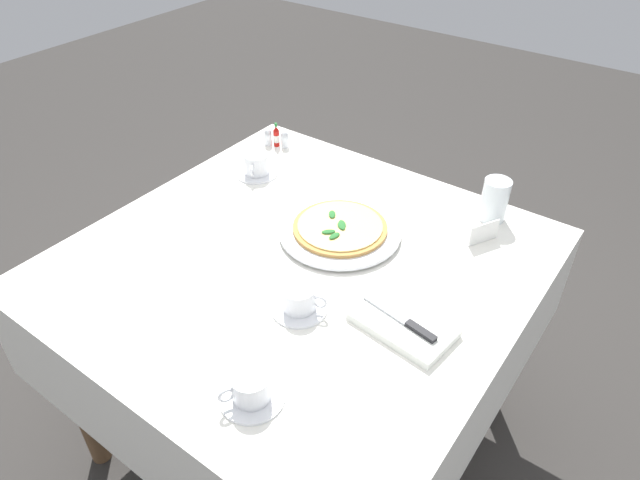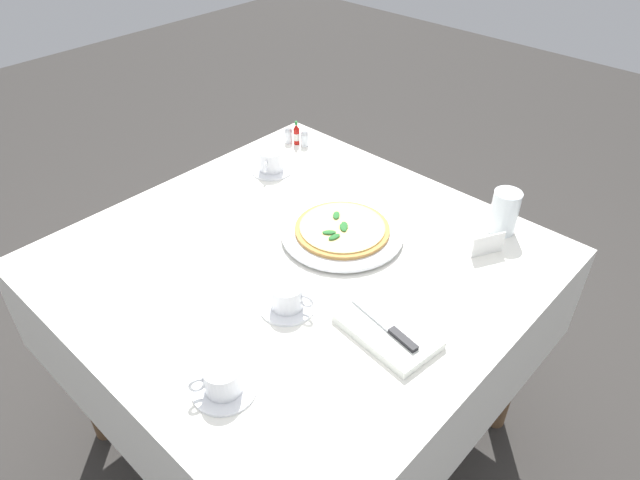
{
  "view_description": "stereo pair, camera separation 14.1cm",
  "coord_description": "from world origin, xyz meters",
  "px_view_note": "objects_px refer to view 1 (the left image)",
  "views": [
    {
      "loc": [
        -0.71,
        0.88,
        1.65
      ],
      "look_at": [
        -0.01,
        -0.07,
        0.75
      ],
      "focal_mm": 32.21,
      "sensor_mm": 36.0,
      "label": 1
    },
    {
      "loc": [
        -0.82,
        0.79,
        1.65
      ],
      "look_at": [
        -0.01,
        -0.07,
        0.75
      ],
      "focal_mm": 32.21,
      "sensor_mm": 36.0,
      "label": 2
    }
  ],
  "objects_px": {
    "salt_shaker": "(268,138)",
    "pepper_shaker": "(285,140)",
    "water_glass_back_corner": "(494,203)",
    "pizza": "(340,227)",
    "dinner_knife": "(403,319)",
    "menu_card": "(484,233)",
    "coffee_cup_near_left": "(256,165)",
    "napkin_folded": "(403,324)",
    "coffee_cup_far_right": "(251,389)",
    "coffee_cup_right_edge": "(299,300)",
    "hot_sauce_bottle": "(276,137)",
    "pizza_plate": "(340,231)"
  },
  "relations": [
    {
      "from": "salt_shaker",
      "to": "pepper_shaker",
      "type": "height_order",
      "value": "same"
    },
    {
      "from": "water_glass_back_corner",
      "to": "pepper_shaker",
      "type": "height_order",
      "value": "water_glass_back_corner"
    },
    {
      "from": "pizza",
      "to": "dinner_knife",
      "type": "relative_size",
      "value": 1.29
    },
    {
      "from": "water_glass_back_corner",
      "to": "menu_card",
      "type": "distance_m",
      "value": 0.12
    },
    {
      "from": "dinner_knife",
      "to": "coffee_cup_near_left",
      "type": "bearing_deg",
      "value": -14.18
    },
    {
      "from": "pepper_shaker",
      "to": "pizza",
      "type": "bearing_deg",
      "value": 145.2
    },
    {
      "from": "coffee_cup_near_left",
      "to": "napkin_folded",
      "type": "relative_size",
      "value": 0.56
    },
    {
      "from": "pizza",
      "to": "pepper_shaker",
      "type": "relative_size",
      "value": 4.49
    },
    {
      "from": "water_glass_back_corner",
      "to": "dinner_knife",
      "type": "distance_m",
      "value": 0.51
    },
    {
      "from": "water_glass_back_corner",
      "to": "dinner_knife",
      "type": "xyz_separation_m",
      "value": [
        -0.01,
        0.51,
        -0.03
      ]
    },
    {
      "from": "coffee_cup_far_right",
      "to": "pepper_shaker",
      "type": "bearing_deg",
      "value": -54.68
    },
    {
      "from": "salt_shaker",
      "to": "pepper_shaker",
      "type": "relative_size",
      "value": 1.0
    },
    {
      "from": "coffee_cup_far_right",
      "to": "water_glass_back_corner",
      "type": "distance_m",
      "value": 0.86
    },
    {
      "from": "dinner_knife",
      "to": "menu_card",
      "type": "distance_m",
      "value": 0.4
    },
    {
      "from": "coffee_cup_right_edge",
      "to": "napkin_folded",
      "type": "bearing_deg",
      "value": -158.18
    },
    {
      "from": "pepper_shaker",
      "to": "dinner_knife",
      "type": "bearing_deg",
      "value": 145.77
    },
    {
      "from": "dinner_knife",
      "to": "pepper_shaker",
      "type": "height_order",
      "value": "pepper_shaker"
    },
    {
      "from": "napkin_folded",
      "to": "menu_card",
      "type": "height_order",
      "value": "menu_card"
    },
    {
      "from": "dinner_knife",
      "to": "pepper_shaker",
      "type": "distance_m",
      "value": 0.89
    },
    {
      "from": "napkin_folded",
      "to": "dinner_knife",
      "type": "relative_size",
      "value": 1.19
    },
    {
      "from": "hot_sauce_bottle",
      "to": "dinner_knife",
      "type": "bearing_deg",
      "value": 147.29
    },
    {
      "from": "pizza_plate",
      "to": "coffee_cup_far_right",
      "type": "height_order",
      "value": "coffee_cup_far_right"
    },
    {
      "from": "pepper_shaker",
      "to": "coffee_cup_far_right",
      "type": "bearing_deg",
      "value": 125.32
    },
    {
      "from": "dinner_knife",
      "to": "napkin_folded",
      "type": "bearing_deg",
      "value": -180.0
    },
    {
      "from": "coffee_cup_right_edge",
      "to": "dinner_knife",
      "type": "bearing_deg",
      "value": -157.82
    },
    {
      "from": "pizza_plate",
      "to": "menu_card",
      "type": "distance_m",
      "value": 0.38
    },
    {
      "from": "napkin_folded",
      "to": "coffee_cup_right_edge",
      "type": "bearing_deg",
      "value": 28.38
    },
    {
      "from": "coffee_cup_right_edge",
      "to": "napkin_folded",
      "type": "relative_size",
      "value": 0.56
    },
    {
      "from": "water_glass_back_corner",
      "to": "pepper_shaker",
      "type": "distance_m",
      "value": 0.73
    },
    {
      "from": "coffee_cup_right_edge",
      "to": "pepper_shaker",
      "type": "height_order",
      "value": "coffee_cup_right_edge"
    },
    {
      "from": "coffee_cup_far_right",
      "to": "pepper_shaker",
      "type": "height_order",
      "value": "coffee_cup_far_right"
    },
    {
      "from": "water_glass_back_corner",
      "to": "menu_card",
      "type": "height_order",
      "value": "water_glass_back_corner"
    },
    {
      "from": "coffee_cup_far_right",
      "to": "coffee_cup_near_left",
      "type": "height_order",
      "value": "coffee_cup_near_left"
    },
    {
      "from": "dinner_knife",
      "to": "pizza",
      "type": "bearing_deg",
      "value": -23.62
    },
    {
      "from": "pizza_plate",
      "to": "napkin_folded",
      "type": "xyz_separation_m",
      "value": [
        -0.31,
        0.2,
        -0.0
      ]
    },
    {
      "from": "coffee_cup_near_left",
      "to": "pepper_shaker",
      "type": "height_order",
      "value": "coffee_cup_near_left"
    },
    {
      "from": "napkin_folded",
      "to": "menu_card",
      "type": "relative_size",
      "value": 2.87
    },
    {
      "from": "salt_shaker",
      "to": "coffee_cup_near_left",
      "type": "bearing_deg",
      "value": 119.66
    },
    {
      "from": "coffee_cup_right_edge",
      "to": "coffee_cup_far_right",
      "type": "distance_m",
      "value": 0.26
    },
    {
      "from": "dinner_knife",
      "to": "hot_sauce_bottle",
      "type": "relative_size",
      "value": 2.35
    },
    {
      "from": "dinner_knife",
      "to": "hot_sauce_bottle",
      "type": "height_order",
      "value": "hot_sauce_bottle"
    },
    {
      "from": "dinner_knife",
      "to": "coffee_cup_far_right",
      "type": "bearing_deg",
      "value": 77.23
    },
    {
      "from": "pizza",
      "to": "hot_sauce_bottle",
      "type": "bearing_deg",
      "value": -32.23
    },
    {
      "from": "pizza",
      "to": "salt_shaker",
      "type": "distance_m",
      "value": 0.56
    },
    {
      "from": "dinner_knife",
      "to": "menu_card",
      "type": "height_order",
      "value": "menu_card"
    },
    {
      "from": "coffee_cup_right_edge",
      "to": "water_glass_back_corner",
      "type": "relative_size",
      "value": 1.08
    },
    {
      "from": "hot_sauce_bottle",
      "to": "salt_shaker",
      "type": "height_order",
      "value": "hot_sauce_bottle"
    },
    {
      "from": "coffee_cup_far_right",
      "to": "menu_card",
      "type": "bearing_deg",
      "value": -102.15
    },
    {
      "from": "coffee_cup_far_right",
      "to": "water_glass_back_corner",
      "type": "bearing_deg",
      "value": -98.87
    },
    {
      "from": "water_glass_back_corner",
      "to": "pepper_shaker",
      "type": "bearing_deg",
      "value": 1.03
    }
  ]
}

